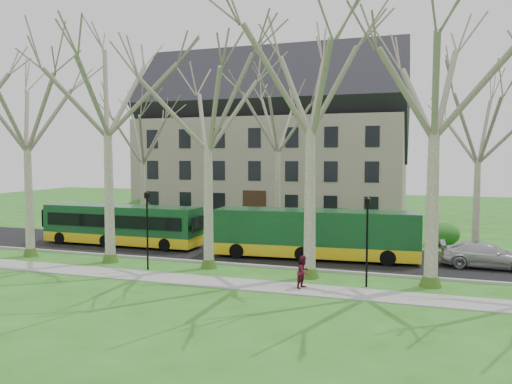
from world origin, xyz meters
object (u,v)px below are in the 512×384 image
(pedestrian_b, at_px, (303,272))
(sedan, at_px, (486,255))
(bus_follow, at_px, (315,233))
(bus_lead, at_px, (122,225))

(pedestrian_b, bearing_deg, sedan, -29.84)
(bus_follow, relative_size, sedan, 2.50)
(pedestrian_b, bearing_deg, bus_follow, 26.67)
(bus_lead, relative_size, sedan, 2.36)
(pedestrian_b, bearing_deg, bus_lead, 83.40)
(bus_lead, xyz_separation_m, sedan, (23.57, 0.16, -0.73))
(bus_lead, height_order, bus_follow, bus_follow)
(sedan, bearing_deg, bus_follow, 93.84)
(bus_lead, distance_m, pedestrian_b, 16.49)
(bus_lead, distance_m, bus_follow, 13.92)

